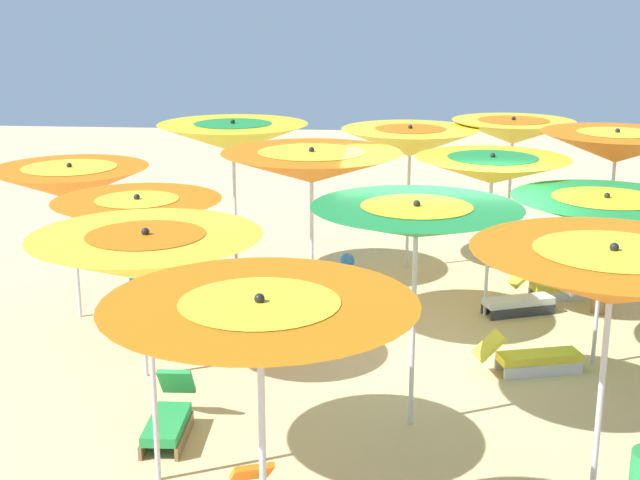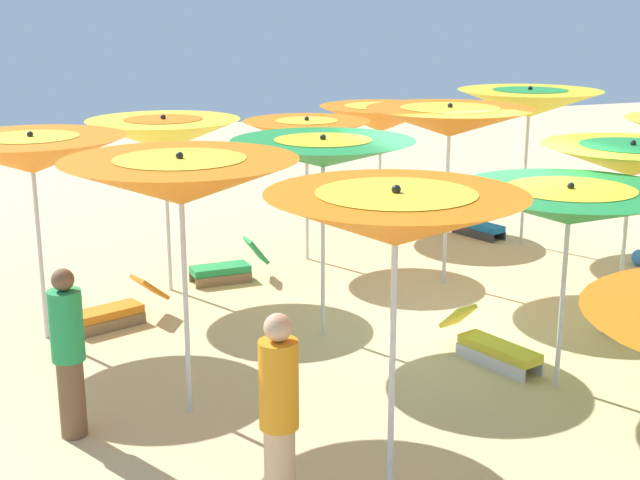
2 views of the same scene
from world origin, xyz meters
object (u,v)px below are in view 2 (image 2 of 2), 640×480
at_px(beachgoer_2, 68,351).
at_px(beach_umbrella_11, 396,218).
at_px(beach_umbrella_2, 164,134).
at_px(beach_umbrella_0, 381,118).
at_px(lounger_4, 226,267).
at_px(beach_ball, 640,257).
at_px(lounger_2, 114,310).
at_px(beachgoer_1, 279,415).
at_px(beach_umbrella_6, 323,153).
at_px(lounger_1, 493,346).
at_px(beach_umbrella_5, 450,121).
at_px(beach_umbrella_4, 529,103).
at_px(beach_umbrella_3, 32,154).
at_px(beach_umbrella_9, 632,160).
at_px(beach_umbrella_10, 569,206).
at_px(beach_umbrella_1, 307,133).
at_px(beach_umbrella_7, 181,181).
at_px(lounger_5, 474,223).

bearing_deg(beachgoer_2, beach_umbrella_11, 71.62).
bearing_deg(beach_umbrella_2, beach_umbrella_0, 28.18).
distance_m(beach_umbrella_11, lounger_4, 6.34).
relative_size(lounger_4, beach_ball, 4.55).
distance_m(lounger_2, beachgoer_2, 2.95).
bearing_deg(beachgoer_1, beach_umbrella_6, -2.85).
distance_m(lounger_1, beachgoer_1, 3.84).
bearing_deg(beach_umbrella_5, beach_umbrella_0, 81.09).
relative_size(beach_umbrella_4, lounger_2, 2.00).
bearing_deg(beach_umbrella_3, lounger_4, 28.12).
height_order(beach_umbrella_11, beachgoer_2, beach_umbrella_11).
relative_size(beach_umbrella_9, beach_umbrella_11, 0.90).
relative_size(beach_umbrella_3, beach_umbrella_10, 1.11).
bearing_deg(beach_umbrella_9, beach_umbrella_0, 95.81).
relative_size(beachgoer_1, beach_ball, 6.86).
height_order(beach_umbrella_1, lounger_4, beach_umbrella_1).
bearing_deg(beachgoer_1, beach_umbrella_3, 39.62).
height_order(beach_umbrella_7, beachgoer_1, beach_umbrella_7).
height_order(beach_umbrella_5, beach_umbrella_6, beach_umbrella_5).
distance_m(beach_umbrella_1, beach_umbrella_2, 2.42).
bearing_deg(lounger_5, beach_umbrella_3, -88.70).
relative_size(beach_umbrella_2, beach_umbrella_9, 1.05).
bearing_deg(beach_umbrella_0, beach_umbrella_11, -114.12).
height_order(beach_umbrella_10, beachgoer_2, beach_umbrella_10).
bearing_deg(beach_umbrella_11, lounger_5, 55.06).
distance_m(beach_umbrella_0, beach_umbrella_11, 8.89).
height_order(beach_umbrella_0, beach_umbrella_10, beach_umbrella_0).
bearing_deg(beach_umbrella_0, beach_umbrella_4, -48.87).
xyz_separation_m(beach_umbrella_9, lounger_2, (-5.69, 2.30, -1.88)).
bearing_deg(beachgoer_2, beach_umbrella_3, -156.39).
bearing_deg(lounger_4, beach_umbrella_3, 25.92).
xyz_separation_m(beach_umbrella_10, beach_ball, (3.77, 3.21, -1.79)).
height_order(beach_umbrella_6, beachgoer_2, beach_umbrella_6).
relative_size(beach_umbrella_4, beachgoer_2, 1.61).
height_order(beachgoer_1, beach_ball, beachgoer_1).
relative_size(lounger_2, lounger_5, 0.94).
xyz_separation_m(beach_umbrella_1, beach_umbrella_6, (-0.94, -3.10, 0.24)).
xyz_separation_m(beach_umbrella_5, lounger_2, (-4.60, -0.05, -2.09)).
height_order(beach_umbrella_0, beach_umbrella_11, beach_umbrella_11).
bearing_deg(beach_umbrella_10, lounger_1, 110.03).
distance_m(beach_umbrella_1, beach_umbrella_6, 3.25).
xyz_separation_m(beach_umbrella_11, lounger_2, (-1.48, 4.75, -2.10)).
distance_m(lounger_5, beachgoer_1, 9.11).
xyz_separation_m(beach_umbrella_2, beach_ball, (6.84, -1.36, -2.03)).
bearing_deg(lounger_1, beach_umbrella_0, 151.38).
bearing_deg(beach_umbrella_4, beach_umbrella_9, -106.40).
bearing_deg(beach_umbrella_9, beach_umbrella_11, -149.85).
distance_m(beach_umbrella_4, beach_umbrella_10, 5.64).
relative_size(beach_umbrella_1, beachgoer_2, 1.38).
bearing_deg(beach_umbrella_7, beachgoer_1, -83.79).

